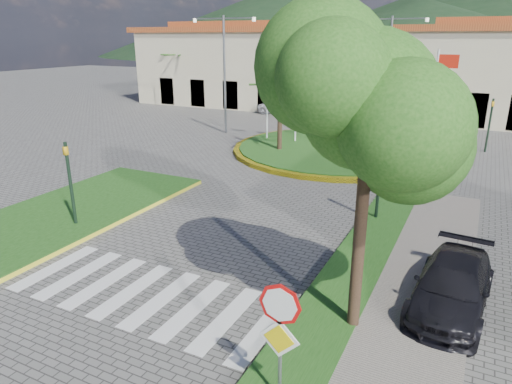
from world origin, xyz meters
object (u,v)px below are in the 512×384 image
at_px(car_dark_a, 306,116).
at_px(car_side_right, 452,286).
at_px(deciduous_tree, 370,113).
at_px(white_van, 282,107).
at_px(stop_sign, 280,327).
at_px(roundabout_island, 338,149).
at_px(car_dark_b, 464,117).

bearing_deg(car_dark_a, car_side_right, -137.10).
relative_size(deciduous_tree, white_van, 1.61).
distance_m(stop_sign, car_side_right, 5.79).
bearing_deg(white_van, roundabout_island, -151.72).
xyz_separation_m(car_dark_a, car_side_right, (12.57, -23.00, 0.03)).
distance_m(white_van, car_dark_a, 5.30).
height_order(roundabout_island, car_dark_b, roundabout_island).
distance_m(roundabout_island, stop_sign, 20.69).
distance_m(stop_sign, deciduous_tree, 4.59).
relative_size(deciduous_tree, car_dark_b, 1.89).
bearing_deg(car_side_right, white_van, 125.73).
relative_size(roundabout_island, car_dark_b, 3.54).
bearing_deg(stop_sign, car_side_right, 62.70).
distance_m(white_van, car_side_right, 31.33).
distance_m(white_van, car_dark_b, 15.14).
bearing_deg(deciduous_tree, white_van, 116.47).
bearing_deg(stop_sign, deciduous_tree, 78.82).
relative_size(car_dark_a, car_dark_b, 0.98).
xyz_separation_m(deciduous_tree, car_dark_b, (0.74, 30.27, -4.58)).
xyz_separation_m(car_dark_b, car_side_right, (1.26, -28.27, 0.03)).
height_order(car_dark_b, car_side_right, car_side_right).
height_order(white_van, car_side_right, car_side_right).
bearing_deg(stop_sign, white_van, 113.34).
relative_size(white_van, car_dark_b, 1.18).
height_order(roundabout_island, deciduous_tree, deciduous_tree).
xyz_separation_m(stop_sign, car_dark_a, (-9.97, 28.04, -1.19)).
bearing_deg(roundabout_island, car_dark_b, 64.83).
bearing_deg(deciduous_tree, car_dark_b, 88.59).
height_order(deciduous_tree, car_dark_b, deciduous_tree).
bearing_deg(roundabout_island, white_van, 126.89).
distance_m(roundabout_island, car_side_right, 16.77).
xyz_separation_m(roundabout_island, car_dark_b, (6.24, 13.27, 0.42)).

